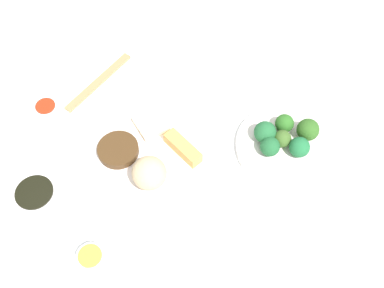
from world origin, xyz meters
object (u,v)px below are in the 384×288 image
Objects in this scene: main_plate at (151,154)px; soy_sauce_bowl at (37,196)px; broccoli_plate at (286,147)px; sauce_ramekin_hot_mustard at (91,258)px; chopsticks_pair at (99,82)px; sauce_ramekin_sweet_and_sour at (47,110)px.

main_plate is 2.86× the size of soy_sauce_bowl.
sauce_ramekin_hot_mustard is (-0.23, 0.44, 0.01)m from broccoli_plate.
soy_sauce_bowl reaches higher than chopsticks_pair.
chopsticks_pair is at bearing -54.44° from sauce_ramekin_sweet_and_sour.
sauce_ramekin_sweet_and_sour is 1.00× the size of sauce_ramekin_hot_mustard.
main_plate is at bearing -28.20° from sauce_ramekin_hot_mustard.
broccoli_plate is at bearing -81.24° from soy_sauce_bowl.
main_plate is 4.88× the size of sauce_ramekin_hot_mustard.
soy_sauce_bowl reaches higher than main_plate.
sauce_ramekin_hot_mustard is at bearing -161.95° from sauce_ramekin_sweet_and_sour.
sauce_ramekin_sweet_and_sour is (0.14, 0.25, 0.01)m from main_plate.
broccoli_plate is 0.56m from soy_sauce_bowl.
soy_sauce_bowl is at bearing -179.76° from sauce_ramekin_sweet_and_sour.
broccoli_plate is 2.36× the size of soy_sauce_bowl.
main_plate is at bearing 89.27° from broccoli_plate.
broccoli_plate is 0.50m from chopsticks_pair.
sauce_ramekin_hot_mustard is (-0.14, -0.12, -0.00)m from soy_sauce_bowl.
broccoli_plate is (-0.00, -0.31, -0.00)m from main_plate.
soy_sauce_bowl reaches higher than sauce_ramekin_sweet_and_sour.
sauce_ramekin_hot_mustard is 0.25× the size of chopsticks_pair.
soy_sauce_bowl is 1.71× the size of sauce_ramekin_hot_mustard.
chopsticks_pair is (0.23, 0.13, -0.00)m from main_plate.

